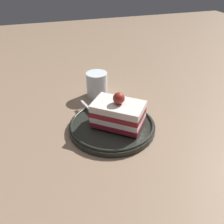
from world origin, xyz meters
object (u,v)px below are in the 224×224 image
object	(u,v)px
dessert_plate	(112,126)
drink_glass_near	(97,85)
fork	(92,112)
cake_slice	(118,113)

from	to	relation	value
dessert_plate	drink_glass_near	distance (m)	0.18
dessert_plate	fork	bearing A→B (deg)	-58.97
cake_slice	fork	world-z (taller)	cake_slice
cake_slice	drink_glass_near	bearing A→B (deg)	-89.35
dessert_plate	cake_slice	distance (m)	0.04
dessert_plate	drink_glass_near	size ratio (longest dim) A/B	2.86
dessert_plate	fork	size ratio (longest dim) A/B	1.80
drink_glass_near	dessert_plate	bearing A→B (deg)	86.78
cake_slice	fork	distance (m)	0.09
cake_slice	fork	xyz separation A→B (m)	(0.05, -0.07, -0.03)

